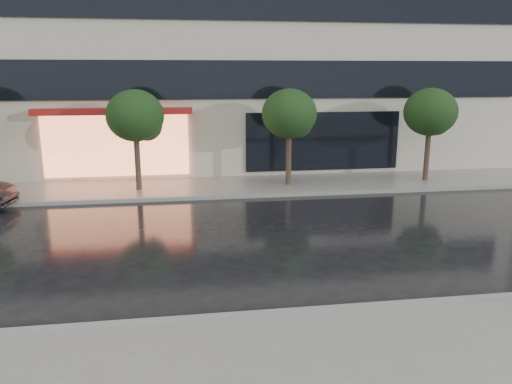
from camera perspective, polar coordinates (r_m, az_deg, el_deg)
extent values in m
plane|color=black|center=(10.73, -0.80, -11.93)|extent=(120.00, 120.00, 0.00)
cube|color=slate|center=(20.40, -4.72, 0.60)|extent=(60.00, 3.50, 0.12)
cube|color=gray|center=(9.81, 0.01, -14.05)|extent=(60.00, 0.25, 0.14)
cube|color=gray|center=(18.70, -4.35, -0.55)|extent=(60.00, 0.25, 0.14)
cube|color=black|center=(21.58, -5.27, 12.66)|extent=(28.00, 0.12, 1.60)
cube|color=#FF8C59|center=(21.89, -15.66, 5.13)|extent=(6.00, 0.10, 2.60)
cube|color=maroon|center=(21.41, -16.01, 8.84)|extent=(6.40, 0.70, 0.25)
cube|color=black|center=(22.64, 7.68, 5.77)|extent=(7.00, 0.10, 2.60)
cylinder|color=#33261C|center=(19.98, -13.35, 3.05)|extent=(0.22, 0.22, 2.20)
ellipsoid|color=black|center=(19.73, -13.66, 8.48)|extent=(2.20, 2.20, 1.98)
sphere|color=black|center=(19.94, -12.39, 7.44)|extent=(1.20, 1.20, 1.20)
cylinder|color=#33261C|center=(20.37, 3.74, 3.58)|extent=(0.22, 0.22, 2.20)
ellipsoid|color=black|center=(20.13, 3.82, 8.92)|extent=(2.20, 2.20, 1.98)
sphere|color=black|center=(20.44, 4.79, 7.85)|extent=(1.20, 1.20, 1.20)
cylinder|color=#33261C|center=(22.41, 18.93, 3.79)|extent=(0.22, 0.22, 2.20)
ellipsoid|color=black|center=(22.20, 19.31, 8.63)|extent=(2.20, 2.20, 1.98)
sphere|color=black|center=(22.59, 19.90, 7.63)|extent=(1.20, 1.20, 1.20)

